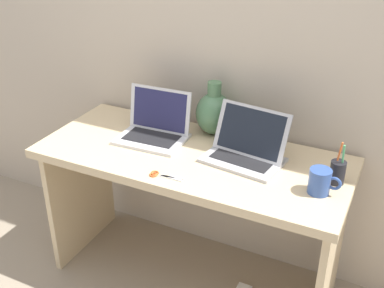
% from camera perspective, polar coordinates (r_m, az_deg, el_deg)
% --- Properties ---
extents(ground_plane, '(6.00, 6.00, 0.00)m').
position_cam_1_polar(ground_plane, '(2.58, 0.00, -15.54)').
color(ground_plane, gray).
extents(back_wall, '(4.40, 0.04, 2.40)m').
position_cam_1_polar(back_wall, '(2.26, 3.86, 13.08)').
color(back_wall, '#BCAD99').
rests_on(back_wall, ground).
extents(desk, '(1.41, 0.60, 0.73)m').
position_cam_1_polar(desk, '(2.23, 0.00, -4.80)').
color(desk, '#D1B78C').
rests_on(desk, ground).
extents(laptop_left, '(0.32, 0.25, 0.23)m').
position_cam_1_polar(laptop_left, '(2.28, -4.38, 2.20)').
color(laptop_left, silver).
rests_on(laptop_left, desk).
extents(laptop_right, '(0.36, 0.27, 0.22)m').
position_cam_1_polar(laptop_right, '(2.10, 6.54, -0.30)').
color(laptop_right, '#B2B2B7').
rests_on(laptop_right, desk).
extents(green_vase, '(0.18, 0.18, 0.26)m').
position_cam_1_polar(green_vase, '(2.30, 2.62, 3.76)').
color(green_vase, '#47704C').
rests_on(green_vase, desk).
extents(coffee_mug, '(0.13, 0.09, 0.10)m').
position_cam_1_polar(coffee_mug, '(1.92, 15.02, -4.32)').
color(coffee_mug, '#335199').
rests_on(coffee_mug, desk).
extents(pen_cup, '(0.06, 0.06, 0.18)m').
position_cam_1_polar(pen_cup, '(2.00, 16.93, -3.19)').
color(pen_cup, black).
rests_on(pen_cup, desk).
extents(scissors, '(0.15, 0.05, 0.01)m').
position_cam_1_polar(scissors, '(1.99, -3.78, -3.72)').
color(scissors, '#B7B7BC').
rests_on(scissors, desk).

